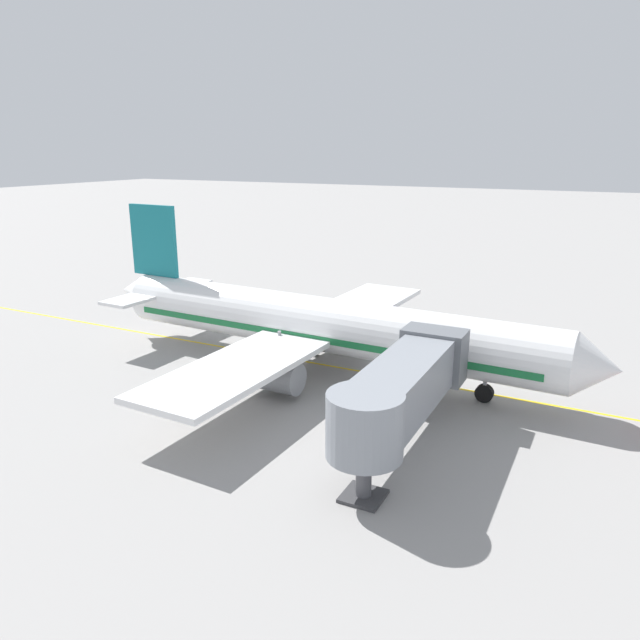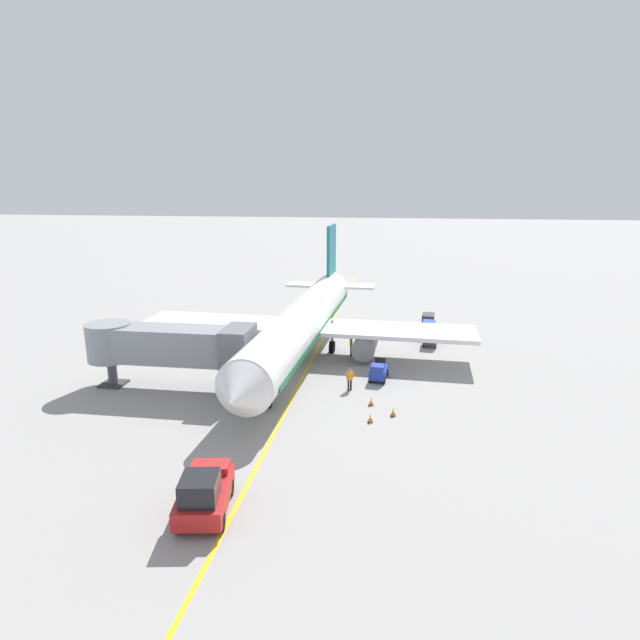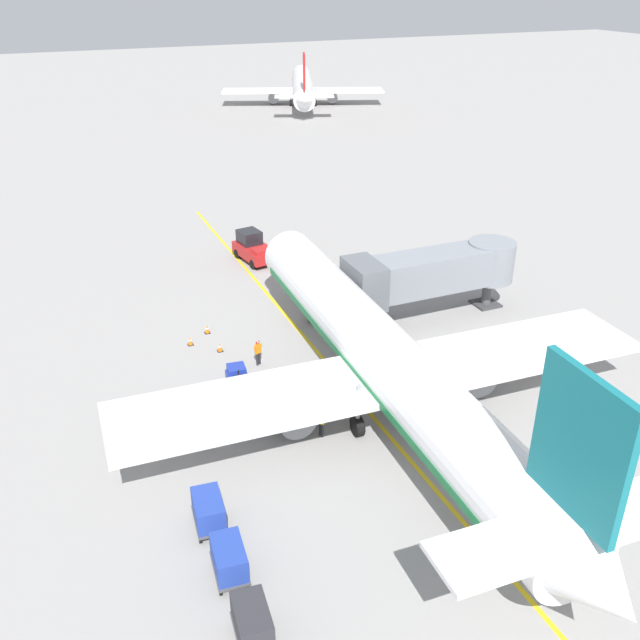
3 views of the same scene
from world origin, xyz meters
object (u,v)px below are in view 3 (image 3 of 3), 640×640
at_px(baggage_tug_lead, 239,382).
at_px(ground_crew_wing_walker, 321,421).
at_px(baggage_cart_front, 208,510).
at_px(safety_cone_nose_right, 220,347).
at_px(ground_crew_loader, 258,351).
at_px(parked_airliner, 385,360).
at_px(pushback_tractor, 254,248).
at_px(baggage_cart_third_in_train, 252,622).
at_px(jet_bridge, 433,272).
at_px(distant_taxiing_airliner, 303,87).
at_px(safety_cone_nose_left, 207,329).
at_px(baggage_cart_second_in_train, 229,558).
at_px(safety_cone_wing_tip, 190,341).

height_order(baggage_tug_lead, ground_crew_wing_walker, ground_crew_wing_walker).
xyz_separation_m(baggage_cart_front, safety_cone_nose_right, (4.80, 15.15, -0.66)).
distance_m(ground_crew_loader, safety_cone_nose_right, 3.19).
height_order(parked_airliner, baggage_cart_front, parked_airliner).
relative_size(pushback_tractor, baggage_tug_lead, 1.80).
bearing_deg(baggage_cart_third_in_train, jet_bridge, 45.69).
bearing_deg(jet_bridge, distant_taxiing_airliner, 74.06).
distance_m(baggage_cart_third_in_train, safety_cone_nose_right, 22.03).
bearing_deg(ground_crew_wing_walker, safety_cone_nose_left, 100.48).
height_order(baggage_cart_front, safety_cone_nose_right, baggage_cart_front).
bearing_deg(parked_airliner, pushback_tractor, 88.99).
height_order(baggage_tug_lead, baggage_cart_front, baggage_tug_lead).
height_order(baggage_cart_second_in_train, ground_crew_loader, ground_crew_loader).
bearing_deg(baggage_cart_third_in_train, safety_cone_nose_right, 77.24).
relative_size(baggage_cart_second_in_train, safety_cone_wing_tip, 5.00).
xyz_separation_m(jet_bridge, ground_crew_wing_walker, (-12.69, -9.94, -2.50)).
bearing_deg(baggage_cart_second_in_train, parked_airliner, 35.89).
relative_size(baggage_tug_lead, baggage_cart_second_in_train, 0.88).
distance_m(parked_airliner, baggage_tug_lead, 8.78).
relative_size(ground_crew_loader, safety_cone_wing_tip, 2.86).
relative_size(pushback_tractor, ground_crew_loader, 2.78).
height_order(baggage_cart_front, baggage_cart_second_in_train, same).
xyz_separation_m(baggage_cart_front, distant_taxiing_airliner, (43.42, 96.43, 2.08)).
bearing_deg(ground_crew_wing_walker, pushback_tractor, 79.55).
bearing_deg(baggage_tug_lead, parked_airliner, -34.94).
xyz_separation_m(pushback_tractor, baggage_cart_second_in_train, (-11.80, -32.17, -0.15)).
distance_m(parked_airliner, baggage_cart_third_in_train, 16.39).
bearing_deg(parked_airliner, safety_cone_nose_left, 117.75).
xyz_separation_m(pushback_tractor, safety_cone_nose_right, (-7.03, -13.95, -0.81)).
bearing_deg(safety_cone_nose_right, ground_crew_loader, -55.83).
distance_m(baggage_cart_front, baggage_cart_second_in_train, 3.06).
relative_size(baggage_cart_front, distant_taxiing_airliner, 0.09).
relative_size(jet_bridge, baggage_cart_second_in_train, 4.33).
xyz_separation_m(baggage_tug_lead, baggage_cart_front, (-4.50, -9.99, 0.24)).
height_order(ground_crew_loader, distant_taxiing_airliner, distant_taxiing_airliner).
bearing_deg(pushback_tractor, baggage_cart_third_in_train, -108.55).
distance_m(ground_crew_wing_walker, distant_taxiing_airliner, 99.09).
xyz_separation_m(parked_airliner, distant_taxiing_airliner, (32.01, 91.26, -0.16)).
bearing_deg(ground_crew_loader, safety_cone_nose_right, 124.17).
xyz_separation_m(baggage_tug_lead, distant_taxiing_airliner, (38.92, 86.43, 2.31)).
xyz_separation_m(baggage_cart_second_in_train, ground_crew_wing_walker, (7.20, 7.27, 0.00)).
relative_size(jet_bridge, safety_cone_nose_left, 21.68).
xyz_separation_m(pushback_tractor, ground_crew_loader, (-5.27, -16.54, -0.15)).
distance_m(baggage_cart_third_in_train, distant_taxiing_airliner, 111.59).
bearing_deg(baggage_cart_second_in_train, baggage_cart_front, 90.54).
xyz_separation_m(jet_bridge, baggage_cart_front, (-19.92, -14.15, -2.50)).
bearing_deg(ground_crew_wing_walker, ground_crew_loader, 94.62).
relative_size(baggage_cart_second_in_train, distant_taxiing_airliner, 0.09).
distance_m(parked_airliner, ground_crew_loader, 9.12).
distance_m(parked_airliner, ground_crew_wing_walker, 4.83).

